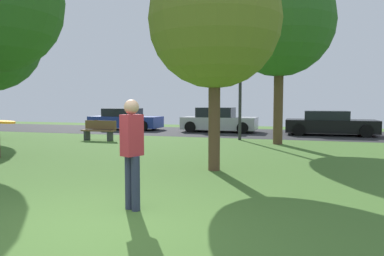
{
  "coord_description": "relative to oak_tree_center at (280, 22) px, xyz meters",
  "views": [
    {
      "loc": [
        2.73,
        -4.2,
        1.74
      ],
      "look_at": [
        0.0,
        4.76,
        1.07
      ],
      "focal_mm": 33.42,
      "sensor_mm": 36.0,
      "label": 1
    }
  ],
  "objects": [
    {
      "name": "parked_car_silver",
      "position": [
        -3.72,
        5.34,
        -4.33
      ],
      "size": [
        4.32,
        2.11,
        1.43
      ],
      "color": "#B7B7BC",
      "rests_on": "ground_plane"
    },
    {
      "name": "street_lamp_post",
      "position": [
        -1.78,
        1.18,
        -2.74
      ],
      "size": [
        0.14,
        0.14,
        4.5
      ],
      "primitive_type": "cylinder",
      "color": "#2D2D33",
      "rests_on": "ground_plane"
    },
    {
      "name": "parked_car_black",
      "position": [
        2.37,
        4.94,
        -4.39
      ],
      "size": [
        4.55,
        2.1,
        1.29
      ],
      "color": "black",
      "rests_on": "ground_plane"
    },
    {
      "name": "park_bench",
      "position": [
        -7.94,
        -0.84,
        -4.52
      ],
      "size": [
        1.6,
        0.45,
        0.9
      ],
      "rotation": [
        0.0,
        0.0,
        3.14
      ],
      "color": "brown",
      "rests_on": "ground_plane"
    },
    {
      "name": "person_catcher",
      "position": [
        -1.69,
        -10.05,
        -3.99
      ],
      "size": [
        0.33,
        0.38,
        1.79
      ],
      "rotation": [
        0.0,
        0.0,
        -1.99
      ],
      "color": "#2D334C",
      "rests_on": "ground_plane"
    },
    {
      "name": "frisbee_disc",
      "position": [
        -2.47,
        -11.84,
        -3.48
      ],
      "size": [
        0.37,
        0.37,
        0.04
      ],
      "color": "orange"
    },
    {
      "name": "maple_tree_near",
      "position": [
        -1.21,
        -6.37,
        -1.25
      ],
      "size": [
        3.33,
        3.33,
        5.42
      ],
      "color": "brown",
      "rests_on": "ground_plane"
    },
    {
      "name": "oak_tree_center",
      "position": [
        0.0,
        0.0,
        0.0
      ],
      "size": [
        4.42,
        4.42,
        7.22
      ],
      "color": "brown",
      "rests_on": "ground_plane"
    },
    {
      "name": "ground_plane",
      "position": [
        -1.83,
        -11.02,
        -4.99
      ],
      "size": [
        44.0,
        44.0,
        0.0
      ],
      "primitive_type": "plane",
      "color": "#47702D"
    },
    {
      "name": "road_strip",
      "position": [
        -1.83,
        4.98,
        -4.98
      ],
      "size": [
        44.0,
        6.4,
        0.01
      ],
      "primitive_type": "cube",
      "color": "#28282B",
      "rests_on": "ground_plane"
    },
    {
      "name": "parked_car_blue",
      "position": [
        -9.81,
        5.27,
        -4.36
      ],
      "size": [
        4.53,
        1.96,
        1.35
      ],
      "color": "#233893",
      "rests_on": "ground_plane"
    }
  ]
}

